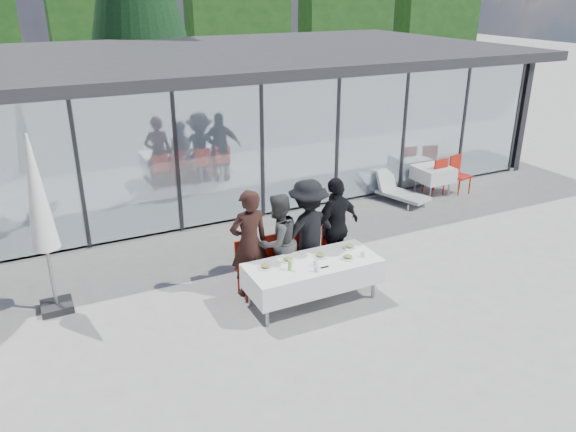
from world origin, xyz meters
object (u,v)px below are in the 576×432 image
object	(u,v)px
plate_a	(265,267)
folded_eyeglasses	(325,267)
market_umbrella	(38,203)
plate_b	(288,259)
plate_c	(320,255)
dining_table	(313,273)
diner_a	(249,243)
plate_d	(350,246)
diner_chair_b	(278,259)
diner_chair_c	(307,252)
lounger	(398,190)
plate_extra	(348,257)
spare_table_right	(433,174)
juice_bottle	(290,265)
diner_chair_d	(335,246)
spare_chair_b	(437,175)
spare_chair_a	(458,172)
diner_c	(308,231)
diner_chair_a	(249,265)
diner_b	(278,242)
diner_d	(336,227)

from	to	relation	value
plate_a	folded_eyeglasses	distance (m)	0.96
plate_a	market_umbrella	size ratio (longest dim) A/B	0.08
plate_b	folded_eyeglasses	world-z (taller)	plate_b
plate_c	dining_table	bearing A→B (deg)	-150.90
diner_a	plate_d	world-z (taller)	diner_a
plate_a	plate_d	world-z (taller)	same
diner_chair_b	plate_a	size ratio (longest dim) A/B	3.95
diner_chair_b	diner_chair_c	size ratio (longest dim) A/B	1.00
market_umbrella	lounger	distance (m)	8.55
diner_chair_c	market_umbrella	world-z (taller)	market_umbrella
plate_extra	spare_table_right	distance (m)	5.87
market_umbrella	juice_bottle	bearing A→B (deg)	-26.42
diner_chair_d	plate_d	bearing A→B (deg)	-93.51
plate_d	lounger	xyz separation A→B (m)	(3.43, 3.17, -0.52)
spare_chair_b	spare_chair_a	bearing A→B (deg)	-7.46
diner_c	folded_eyeglasses	world-z (taller)	diner_c
diner_chair_b	spare_chair_b	bearing A→B (deg)	23.90
diner_chair_a	lounger	world-z (taller)	diner_chair_a
diner_c	spare_chair_a	distance (m)	6.25
spare_chair_a	plate_extra	bearing A→B (deg)	-148.40
plate_a	plate_c	world-z (taller)	same
diner_b	diner_chair_b	size ratio (longest dim) A/B	1.80
dining_table	plate_c	bearing A→B (deg)	29.10
diner_a	diner_c	world-z (taller)	diner_c
diner_a	diner_c	xyz separation A→B (m)	(1.13, 0.00, 0.00)
diner_d	plate_b	bearing A→B (deg)	7.69
plate_b	juice_bottle	world-z (taller)	juice_bottle
diner_c	plate_a	world-z (taller)	diner_c
juice_bottle	spare_table_right	bearing A→B (deg)	30.50
plate_a	diner_chair_b	bearing A→B (deg)	50.01
dining_table	diner_b	size ratio (longest dim) A/B	1.29
plate_a	plate_b	distance (m)	0.45
diner_a	diner_b	distance (m)	0.55
plate_d	spare_chair_b	xyz separation A→B (m)	(4.57, 3.08, -0.24)
diner_a	folded_eyeglasses	size ratio (longest dim) A/B	13.69
plate_d	plate_extra	bearing A→B (deg)	-126.03
plate_a	plate_d	bearing A→B (deg)	1.55
diner_chair_a	lounger	distance (m)	5.74
diner_chair_b	plate_b	xyz separation A→B (m)	(-0.05, -0.53, 0.24)
plate_extra	dining_table	bearing A→B (deg)	166.08
plate_extra	lounger	world-z (taller)	plate_extra
plate_extra	spare_chair_a	xyz separation A→B (m)	(5.43, 3.34, -0.24)
diner_chair_b	diner_chair_c	world-z (taller)	same
dining_table	spare_table_right	size ratio (longest dim) A/B	2.63
diner_chair_c	market_umbrella	size ratio (longest dim) A/B	0.33
diner_chair_d	plate_extra	world-z (taller)	diner_chair_d
diner_c	diner_d	distance (m)	0.58
spare_chair_a	diner_d	bearing A→B (deg)	-154.48
diner_b	diner_a	bearing A→B (deg)	-18.85
diner_a	lounger	bearing A→B (deg)	-156.23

